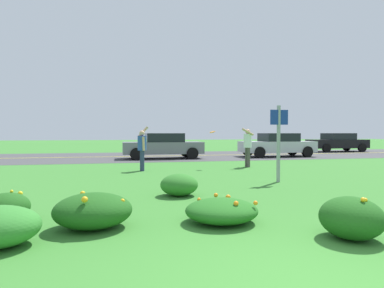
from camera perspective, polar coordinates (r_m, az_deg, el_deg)
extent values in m
plane|color=#387A2D|center=(11.92, -3.84, -5.15)|extent=(120.00, 120.00, 0.00)
cube|color=#424244|center=(21.09, -7.69, -2.09)|extent=(120.00, 9.03, 0.01)
cube|color=yellow|center=(21.09, -7.69, -2.07)|extent=(120.00, 0.16, 0.00)
ellipsoid|color=#1E5619|center=(6.35, -29.21, -9.46)|extent=(0.73, 0.74, 0.47)
sphere|color=yellow|center=(6.12, -27.21, -9.54)|extent=(0.07, 0.07, 0.07)
sphere|color=yellow|center=(6.57, -27.38, -7.54)|extent=(0.08, 0.08, 0.08)
sphere|color=yellow|center=(6.21, -27.60, -8.23)|extent=(0.06, 0.06, 0.06)
sphere|color=yellow|center=(6.53, -28.05, -8.68)|extent=(0.06, 0.06, 0.06)
sphere|color=yellow|center=(6.39, -28.54, -7.15)|extent=(0.05, 0.05, 0.05)
ellipsoid|color=#1E5619|center=(5.41, -16.62, -10.90)|extent=(1.19, 1.05, 0.54)
sphere|color=gold|center=(5.74, -18.24, -8.07)|extent=(0.08, 0.08, 0.08)
sphere|color=gold|center=(5.24, -11.82, -9.52)|extent=(0.06, 0.06, 0.06)
sphere|color=gold|center=(5.63, -14.04, -9.40)|extent=(0.07, 0.07, 0.07)
sphere|color=gold|center=(5.00, -17.95, -9.05)|extent=(0.09, 0.09, 0.09)
ellipsoid|color=#1E5619|center=(5.19, 25.66, -11.34)|extent=(0.85, 0.88, 0.58)
sphere|color=gold|center=(4.99, 27.29, -8.50)|extent=(0.06, 0.06, 0.06)
sphere|color=gold|center=(5.07, 27.58, -8.51)|extent=(0.06, 0.06, 0.06)
sphere|color=gold|center=(5.50, 25.11, -9.80)|extent=(0.08, 0.08, 0.08)
ellipsoid|color=#2D7526|center=(7.80, -2.21, -7.00)|extent=(0.88, 0.84, 0.51)
sphere|color=yellow|center=(7.93, -3.71, -6.55)|extent=(0.06, 0.06, 0.06)
sphere|color=yellow|center=(7.90, -1.26, -6.13)|extent=(0.08, 0.08, 0.08)
sphere|color=yellow|center=(7.92, -2.55, -6.57)|extent=(0.08, 0.08, 0.08)
sphere|color=yellow|center=(8.06, 0.03, -6.16)|extent=(0.06, 0.06, 0.06)
ellipsoid|color=#23661E|center=(5.55, 5.09, -11.32)|extent=(1.20, 1.12, 0.39)
sphere|color=orange|center=(5.67, 1.22, -9.51)|extent=(0.06, 0.06, 0.06)
sphere|color=orange|center=(5.96, 6.21, -9.05)|extent=(0.09, 0.09, 0.09)
sphere|color=orange|center=(5.82, 4.11, -8.74)|extent=(0.07, 0.07, 0.07)
sphere|color=orange|center=(5.43, 10.84, -9.90)|extent=(0.07, 0.07, 0.07)
sphere|color=orange|center=(5.73, 3.47, -9.98)|extent=(0.08, 0.08, 0.08)
sphere|color=orange|center=(6.09, 5.73, -9.72)|extent=(0.07, 0.07, 0.07)
sphere|color=orange|center=(5.26, 7.56, -10.08)|extent=(0.08, 0.08, 0.08)
cube|color=#93969B|center=(10.21, 14.61, 0.02)|extent=(0.07, 0.10, 2.28)
cube|color=navy|center=(10.19, 14.73, 4.46)|extent=(0.56, 0.03, 0.44)
cylinder|color=#2D4C9E|center=(12.94, -8.57, 0.15)|extent=(0.34, 0.34, 0.56)
sphere|color=tan|center=(12.93, -8.58, 1.84)|extent=(0.21, 0.21, 0.21)
cylinder|color=navy|center=(13.06, -8.62, -2.81)|extent=(0.14, 0.14, 0.79)
cylinder|color=navy|center=(12.89, -8.49, -2.87)|extent=(0.14, 0.14, 0.79)
cylinder|color=tan|center=(13.14, -8.42, 2.07)|extent=(0.44, 0.14, 0.45)
cylinder|color=tan|center=(12.75, -8.32, 0.05)|extent=(0.12, 0.10, 0.53)
cylinder|color=silver|center=(14.46, 9.52, 0.57)|extent=(0.34, 0.34, 0.59)
sphere|color=tan|center=(14.46, 9.53, 2.14)|extent=(0.21, 0.21, 0.21)
cylinder|color=#4C4742|center=(14.42, 9.67, -2.28)|extent=(0.14, 0.14, 0.84)
cylinder|color=#4C4742|center=(14.57, 9.35, -2.24)|extent=(0.14, 0.14, 0.84)
cylinder|color=tan|center=(14.23, 9.55, 2.07)|extent=(0.55, 0.15, 0.33)
cylinder|color=tan|center=(14.62, 9.09, 0.51)|extent=(0.12, 0.10, 0.56)
cylinder|color=orange|center=(13.70, 3.51, 2.08)|extent=(0.24, 0.24, 0.09)
torus|color=orange|center=(13.70, 3.51, 2.05)|extent=(0.24, 0.24, 0.09)
cube|color=black|center=(28.53, 23.63, 0.04)|extent=(4.50, 1.82, 0.66)
cube|color=black|center=(28.58, 23.81, 1.19)|extent=(2.10, 1.64, 0.52)
cylinder|color=black|center=(26.91, 22.08, -0.66)|extent=(0.66, 0.22, 0.66)
cylinder|color=black|center=(28.39, 20.03, -0.51)|extent=(0.66, 0.22, 0.66)
cylinder|color=black|center=(28.79, 27.16, -0.57)|extent=(0.66, 0.22, 0.66)
cylinder|color=black|center=(30.18, 25.00, -0.43)|extent=(0.66, 0.22, 0.66)
cube|color=#B7BABF|center=(21.26, 14.36, -0.44)|extent=(4.50, 1.82, 0.66)
cube|color=black|center=(21.29, 14.61, 1.10)|extent=(2.10, 1.64, 0.52)
cylinder|color=black|center=(19.80, 11.52, -1.42)|extent=(0.66, 0.22, 0.66)
cylinder|color=black|center=(21.44, 9.58, -1.16)|extent=(0.66, 0.22, 0.66)
cylinder|color=black|center=(21.26, 19.17, -1.26)|extent=(0.66, 0.22, 0.66)
cylinder|color=black|center=(22.79, 16.81, -1.04)|extent=(0.66, 0.22, 0.66)
cube|color=slate|center=(19.11, -5.06, -0.64)|extent=(4.50, 1.82, 0.66)
cube|color=black|center=(19.11, -4.77, 1.07)|extent=(2.10, 1.64, 0.52)
cylinder|color=black|center=(18.10, -9.56, -1.72)|extent=(0.66, 0.22, 0.66)
cylinder|color=black|center=(19.87, -9.83, -1.40)|extent=(0.66, 0.22, 0.66)
cylinder|color=black|center=(18.52, 0.07, -1.61)|extent=(0.66, 0.22, 0.66)
cylinder|color=black|center=(20.26, -1.04, -1.31)|extent=(0.66, 0.22, 0.66)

